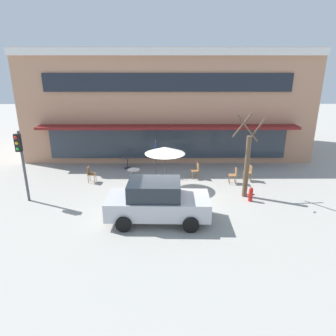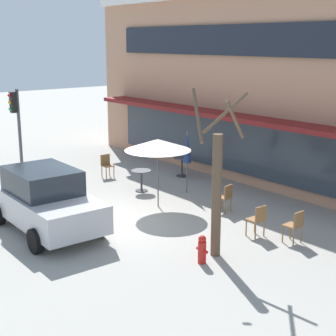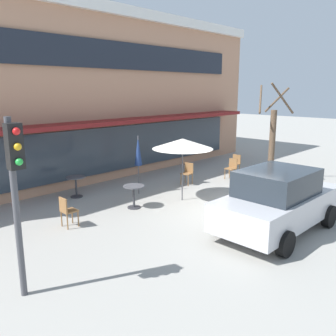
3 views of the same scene
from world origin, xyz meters
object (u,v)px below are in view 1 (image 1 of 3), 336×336
Objects in this scene: cafe_chair_1 at (90,173)px; fire_hydrant at (251,194)px; parked_sedan at (157,201)px; street_tree at (247,162)px; cafe_chair_2 at (196,170)px; cafe_table_near_wall at (134,174)px; cafe_table_streetside at (127,161)px; patio_umbrella_cream_folded at (156,149)px; cafe_chair_0 at (249,172)px; traffic_light_pole at (21,155)px; patio_umbrella_green_folded at (165,150)px; cafe_chair_3 at (234,174)px.

cafe_chair_1 is 8.63m from fire_hydrant.
street_tree is at bearing 30.21° from parked_sedan.
cafe_table_near_wall is at bearing -169.32° from cafe_chair_2.
street_tree is at bearing -34.27° from cafe_table_streetside.
patio_umbrella_cream_folded is 2.47× the size of cafe_chair_0.
patio_umbrella_cream_folded is at bearing 142.55° from fire_hydrant.
cafe_chair_2 is at bearing 5.48° from cafe_chair_1.
traffic_light_pole reaches higher than fire_hydrant.
patio_umbrella_green_folded reaches higher than cafe_chair_3.
cafe_chair_2 is at bearing 172.43° from cafe_chair_0.
cafe_table_streetside is at bearing 145.73° from street_tree.
patio_umbrella_green_folded is 2.47× the size of cafe_chair_1.
street_tree reaches higher than cafe_table_streetside.
cafe_chair_3 is 10.73m from traffic_light_pole.
fire_hydrant is at bearing 23.25° from parked_sedan.
parked_sedan is 1.04× the size of street_tree.
traffic_light_pole is at bearing -133.48° from cafe_chair_1.
patio_umbrella_green_folded reaches higher than cafe_chair_0.
cafe_chair_3 is (4.32, -1.23, -1.10)m from patio_umbrella_cream_folded.
patio_umbrella_green_folded is 2.47× the size of cafe_chair_3.
patio_umbrella_green_folded reaches higher than cafe_table_streetside.
cafe_chair_2 is (2.31, -0.43, -1.10)m from patio_umbrella_cream_folded.
cafe_chair_1 is at bearing 177.81° from cafe_table_near_wall.
parked_sedan is (-2.08, -5.01, 0.35)m from cafe_chair_2.
cafe_chair_0 is (7.09, -2.17, 0.01)m from cafe_table_streetside.
cafe_chair_3 is (5.52, -0.14, 0.01)m from cafe_table_near_wall.
fire_hydrant is at bearing -102.64° from cafe_chair_0.
cafe_chair_0 reaches higher than fire_hydrant.
street_tree reaches higher than patio_umbrella_cream_folded.
parked_sedan reaches higher than cafe_chair_2.
cafe_chair_0 is at bearing 24.05° from cafe_chair_3.
street_tree is 5.81× the size of fire_hydrant.
cafe_chair_1 is 8.43m from street_tree.
street_tree reaches higher than cafe_chair_1.
patio_umbrella_cream_folded is 0.54× the size of street_tree.
patio_umbrella_cream_folded reaches higher than cafe_chair_1.
cafe_chair_2 is at bearing 67.47° from parked_sedan.
street_tree is at bearing -49.36° from cafe_chair_2.
patio_umbrella_green_folded is at bearing 85.30° from parked_sedan.
cafe_table_streetside is 0.85× the size of cafe_chair_0.
cafe_chair_2 is (5.92, 0.57, 0.00)m from cafe_chair_1.
cafe_chair_1 is 3.91m from traffic_light_pole.
street_tree reaches higher than fire_hydrant.
cafe_chair_0 is 1.00× the size of cafe_chair_2.
street_tree is (2.18, -2.53, 1.26)m from cafe_chair_2.
cafe_table_streetside is 6.65m from traffic_light_pole.
patio_umbrella_cream_folded is (1.19, 1.09, 1.11)m from cafe_table_near_wall.
patio_umbrella_green_folded is at bearing 15.67° from traffic_light_pole.
cafe_chair_0 reaches higher than cafe_table_streetside.
traffic_light_pole reaches higher than cafe_chair_3.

